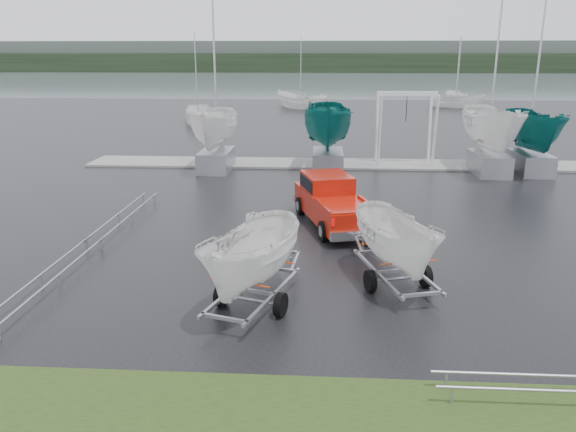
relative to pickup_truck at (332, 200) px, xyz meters
The scene contains 19 objects.
ground_plane 2.15m from the pickup_truck, 49.62° to the right, with size 120.00×120.00×0.00m, color black.
lake 98.53m from the pickup_truck, 89.27° to the left, with size 300.00×300.00×0.00m, color slate.
dock 11.61m from the pickup_truck, 83.74° to the left, with size 30.00×3.00×0.12m, color gray.
treeline 168.53m from the pickup_truck, 89.57° to the left, with size 300.00×8.00×6.00m, color black.
far_hill 176.57m from the pickup_truck, 89.59° to the left, with size 300.00×6.00×10.00m, color #4C5651.
pickup_truck is the anchor object (origin of this frame).
trailer_hitched 6.30m from the pickup_truck, 73.98° to the right, with size 2.13×3.79×4.66m.
trailer_parked 7.91m from the pickup_truck, 105.16° to the right, with size 2.20×3.79×4.88m.
boat_hoist 12.39m from the pickup_truck, 69.83° to the left, with size 3.30×2.18×4.12m.
keelboat_0 11.62m from the pickup_truck, 122.79° to the left, with size 2.24×3.20×10.41m.
keelboat_1 10.21m from the pickup_truck, 90.47° to the left, with size 2.55×3.20×7.88m.
keelboat_2 13.05m from the pickup_truck, 48.53° to the left, with size 2.47×3.20×10.65m.
keelboat_3 14.71m from the pickup_truck, 42.70° to the left, with size 2.25×3.20×10.42m.
mast_rack_0 7.77m from the pickup_truck, behind, with size 0.56×6.50×0.06m.
mast_rack_1 10.11m from the pickup_truck, 140.02° to the right, with size 0.56×6.50×0.06m.
moored_boat_0 32.66m from the pickup_truck, 111.05° to the left, with size 2.92×2.97×11.22m.
moored_boat_1 45.60m from the pickup_truck, 93.78° to the left, with size 4.27×4.28×11.97m.
moored_boat_2 49.87m from the pickup_truck, 72.34° to the left, with size 3.33×3.30×11.28m.
moored_boat_3 57.57m from the pickup_truck, 73.09° to the left, with size 2.32×2.38×10.97m.
Camera 1 is at (-1.62, -18.79, 6.17)m, focal length 35.00 mm.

